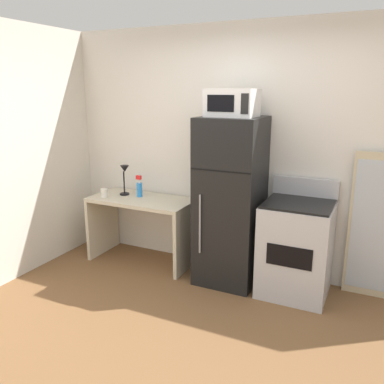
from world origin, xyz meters
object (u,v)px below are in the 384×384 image
desk (142,217)px  leaning_mirror (373,227)px  desk_lamp (125,175)px  oven_range (296,248)px  coffee_mug (104,193)px  spray_bottle (139,188)px  refrigerator (230,202)px  microwave (232,103)px

desk → leaning_mirror: size_ratio=0.84×
desk_lamp → oven_range: desk_lamp is taller
coffee_mug → desk_lamp: bearing=45.1°
desk → coffee_mug: 0.51m
desk → spray_bottle: size_ratio=4.72×
refrigerator → leaning_mirror: 1.36m
desk_lamp → leaning_mirror: (2.64, 0.21, -0.29)m
desk_lamp → refrigerator: bearing=-2.1°
oven_range → leaning_mirror: 0.74m
desk_lamp → spray_bottle: (0.18, 0.02, -0.14)m
oven_range → leaning_mirror: (0.65, 0.26, 0.23)m
desk → leaning_mirror: leaning_mirror is taller
leaning_mirror → oven_range: bearing=-158.6°
desk_lamp → leaning_mirror: size_ratio=0.25×
coffee_mug → oven_range: bearing=3.5°
refrigerator → oven_range: (0.68, 0.01, -0.38)m
leaning_mirror → spray_bottle: bearing=-175.4°
microwave → oven_range: 1.51m
desk_lamp → oven_range: (1.98, -0.04, -0.52)m
desk → refrigerator: refrigerator is taller
spray_bottle → oven_range: oven_range is taller
desk → oven_range: bearing=-0.2°
microwave → coffee_mug: bearing=-176.0°
desk → desk_lamp: desk_lamp is taller
desk → oven_range: 1.74m
leaning_mirror → coffee_mug: bearing=-172.2°
spray_bottle → refrigerator: 1.13m
desk → microwave: (1.07, -0.03, 1.30)m
desk → refrigerator: (1.07, -0.01, 0.32)m
microwave → desk_lamp: bearing=177.0°
leaning_mirror → desk: bearing=-174.1°
desk → spray_bottle: 0.33m
microwave → oven_range: (0.68, 0.03, -1.35)m
desk_lamp → coffee_mug: (-0.17, -0.17, -0.19)m
desk → leaning_mirror: bearing=5.9°
spray_bottle → oven_range: (1.80, -0.06, -0.38)m
coffee_mug → spray_bottle: (0.36, 0.19, 0.05)m
desk_lamp → microwave: bearing=-3.0°
coffee_mug → spray_bottle: size_ratio=0.38×
coffee_mug → microwave: bearing=4.0°
refrigerator → oven_range: size_ratio=1.54×
desk → desk_lamp: (-0.24, 0.03, 0.47)m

